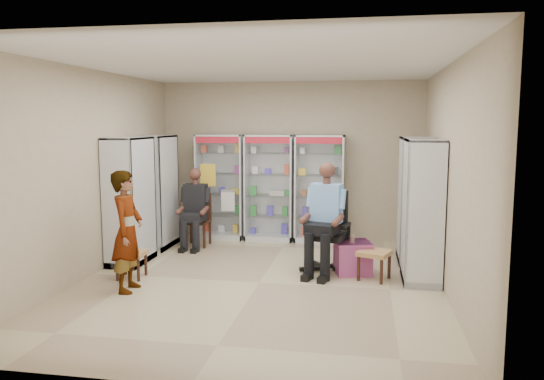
% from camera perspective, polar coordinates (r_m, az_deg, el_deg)
% --- Properties ---
extents(floor, '(6.00, 6.00, 0.00)m').
position_cam_1_polar(floor, '(7.55, -1.36, -9.92)').
color(floor, tan).
rests_on(floor, ground).
extents(room_shell, '(5.02, 6.02, 3.01)m').
position_cam_1_polar(room_shell, '(7.22, -1.41, 5.19)').
color(room_shell, tan).
rests_on(room_shell, ground).
extents(cabinet_back_left, '(0.90, 0.50, 2.00)m').
position_cam_1_polar(cabinet_back_left, '(10.25, -5.50, 0.35)').
color(cabinet_back_left, '#B3B6BA').
rests_on(cabinet_back_left, floor).
extents(cabinet_back_mid, '(0.90, 0.50, 2.00)m').
position_cam_1_polar(cabinet_back_mid, '(10.04, -0.27, 0.24)').
color(cabinet_back_mid, '#A5A9AC').
rests_on(cabinet_back_mid, floor).
extents(cabinet_back_right, '(0.90, 0.50, 2.00)m').
position_cam_1_polar(cabinet_back_right, '(9.91, 5.14, 0.12)').
color(cabinet_back_right, '#B8BBBF').
rests_on(cabinet_back_right, floor).
extents(cabinet_right_far, '(0.90, 0.50, 2.00)m').
position_cam_1_polar(cabinet_right_far, '(8.79, 15.15, -1.02)').
color(cabinet_right_far, silver).
rests_on(cabinet_right_far, floor).
extents(cabinet_right_near, '(0.90, 0.50, 2.00)m').
position_cam_1_polar(cabinet_right_near, '(7.71, 15.86, -2.19)').
color(cabinet_right_near, '#A4A7AB').
rests_on(cabinet_right_near, floor).
extents(cabinet_left_far, '(0.90, 0.50, 2.00)m').
position_cam_1_polar(cabinet_left_far, '(9.67, -12.30, -0.20)').
color(cabinet_left_far, '#ACB0B4').
rests_on(cabinet_left_far, floor).
extents(cabinet_left_near, '(0.90, 0.50, 2.00)m').
position_cam_1_polar(cabinet_left_near, '(8.68, -15.04, -1.13)').
color(cabinet_left_near, silver).
rests_on(cabinet_left_near, floor).
extents(wooden_chair, '(0.42, 0.42, 0.94)m').
position_cam_1_polar(wooden_chair, '(9.71, -8.04, -3.24)').
color(wooden_chair, black).
rests_on(wooden_chair, floor).
extents(seated_customer, '(0.44, 0.60, 1.34)m').
position_cam_1_polar(seated_customer, '(9.63, -8.15, -2.12)').
color(seated_customer, black).
rests_on(seated_customer, floor).
extents(office_chair, '(0.81, 0.81, 1.22)m').
position_cam_1_polar(office_chair, '(7.99, 5.92, -4.47)').
color(office_chair, black).
rests_on(office_chair, floor).
extents(seated_shopkeeper, '(0.67, 0.81, 1.55)m').
position_cam_1_polar(seated_shopkeeper, '(7.91, 5.91, -3.37)').
color(seated_shopkeeper, '#719CE0').
rests_on(seated_shopkeeper, floor).
extents(pink_trunk, '(0.60, 0.59, 0.48)m').
position_cam_1_polar(pink_trunk, '(8.01, 8.67, -7.19)').
color(pink_trunk, '#AC457D').
rests_on(pink_trunk, floor).
extents(tea_glass, '(0.07, 0.07, 0.11)m').
position_cam_1_polar(tea_glass, '(7.90, 8.63, -5.21)').
color(tea_glass, '#5A1207').
rests_on(tea_glass, pink_trunk).
extents(woven_stool_a, '(0.54, 0.54, 0.42)m').
position_cam_1_polar(woven_stool_a, '(7.77, 10.92, -7.94)').
color(woven_stool_a, '#A06843').
rests_on(woven_stool_a, floor).
extents(woven_stool_b, '(0.41, 0.41, 0.39)m').
position_cam_1_polar(woven_stool_b, '(7.98, -14.86, -7.78)').
color(woven_stool_b, olive).
rests_on(woven_stool_b, floor).
extents(standing_man, '(0.44, 0.62, 1.61)m').
position_cam_1_polar(standing_man, '(7.27, -15.30, -4.30)').
color(standing_man, gray).
rests_on(standing_man, floor).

